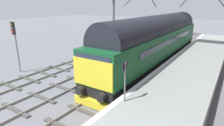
% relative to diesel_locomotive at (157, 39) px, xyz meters
% --- Properties ---
extents(ground_plane, '(140.00, 140.00, 0.00)m').
position_rel_diesel_locomotive_xyz_m(ground_plane, '(-0.00, -5.49, -2.49)').
color(ground_plane, slate).
rests_on(ground_plane, ground).
extents(track_main, '(2.50, 60.00, 0.15)m').
position_rel_diesel_locomotive_xyz_m(track_main, '(-0.00, -5.49, -2.43)').
color(track_main, gray).
rests_on(track_main, ground).
extents(track_adjacent_west, '(2.50, 60.00, 0.15)m').
position_rel_diesel_locomotive_xyz_m(track_adjacent_west, '(-3.37, -5.49, -2.43)').
color(track_adjacent_west, gray).
rests_on(track_adjacent_west, ground).
extents(track_adjacent_far_west, '(2.50, 60.00, 0.15)m').
position_rel_diesel_locomotive_xyz_m(track_adjacent_far_west, '(-6.69, -5.49, -2.43)').
color(track_adjacent_far_west, gray).
rests_on(track_adjacent_far_west, ground).
extents(station_platform, '(4.00, 44.00, 1.01)m').
position_rel_diesel_locomotive_xyz_m(station_platform, '(3.60, -5.49, -1.99)').
color(station_platform, gray).
rests_on(station_platform, ground).
extents(diesel_locomotive, '(2.74, 19.79, 4.68)m').
position_rel_diesel_locomotive_xyz_m(diesel_locomotive, '(0.00, 0.00, 0.00)').
color(diesel_locomotive, black).
rests_on(diesel_locomotive, ground).
extents(signal_post_near, '(0.44, 0.22, 4.26)m').
position_rel_diesel_locomotive_xyz_m(signal_post_near, '(-8.90, -8.62, 0.26)').
color(signal_post_near, gray).
rests_on(signal_post_near, ground).
extents(platform_number_sign, '(0.10, 0.44, 2.00)m').
position_rel_diesel_locomotive_xyz_m(platform_number_sign, '(2.01, -9.70, -0.16)').
color(platform_number_sign, slate).
rests_on(platform_number_sign, station_platform).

